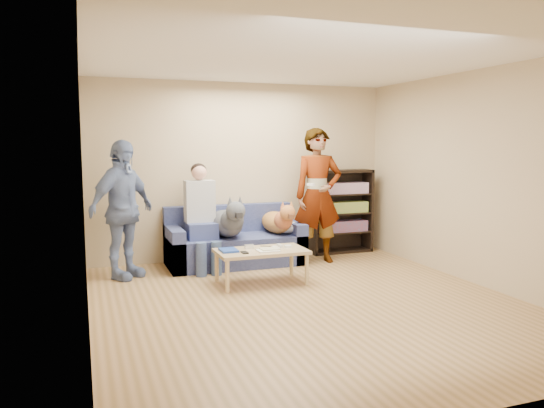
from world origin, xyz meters
name	(u,v)px	position (x,y,z in m)	size (l,w,h in m)	color
ground	(310,304)	(0.00, 0.00, 0.00)	(5.00, 5.00, 0.00)	olive
ceiling	(312,57)	(0.00, 0.00, 2.60)	(5.00, 5.00, 0.00)	white
wall_back	(242,171)	(0.00, 2.50, 1.30)	(4.50, 4.50, 0.00)	tan
wall_front	(478,213)	(0.00, -2.50, 1.30)	(4.50, 4.50, 0.00)	tan
wall_left	(84,190)	(-2.25, 0.00, 1.30)	(5.00, 5.00, 0.00)	tan
wall_right	(483,178)	(2.25, 0.00, 1.30)	(5.00, 5.00, 0.00)	tan
blanket	(286,227)	(0.49, 1.95, 0.51)	(0.47, 0.40, 0.16)	#BAB9BF
person_standing_right	(318,196)	(0.92, 1.81, 0.97)	(0.71, 0.46, 1.93)	gray
person_standing_left	(122,210)	(-1.80, 1.81, 0.88)	(1.03, 0.43, 1.76)	#7484BB
held_controller	(311,185)	(0.72, 1.61, 1.15)	(0.04, 0.13, 0.03)	white
notebook_blue	(229,250)	(-0.62, 1.01, 0.43)	(0.20, 0.26, 0.03)	#1B3B98
papers	(268,250)	(-0.17, 0.86, 0.43)	(0.26, 0.20, 0.01)	white
magazine	(270,249)	(-0.14, 0.88, 0.44)	(0.22, 0.17, 0.01)	#BAB495
camera_silver	(249,247)	(-0.34, 1.08, 0.45)	(0.11, 0.06, 0.05)	silver
controller_a	(280,246)	(0.06, 1.06, 0.43)	(0.04, 0.13, 0.03)	silver
controller_b	(288,246)	(0.14, 0.98, 0.43)	(0.09, 0.06, 0.03)	white
headphone_cup_a	(277,248)	(-0.02, 0.94, 0.43)	(0.07, 0.07, 0.02)	silver
headphone_cup_b	(275,247)	(-0.02, 1.02, 0.43)	(0.07, 0.07, 0.02)	white
pen_orange	(264,252)	(-0.24, 0.80, 0.42)	(0.01, 0.01, 0.14)	orange
pen_black	(266,246)	(-0.10, 1.14, 0.42)	(0.01, 0.01, 0.14)	black
wallet	(245,252)	(-0.47, 0.84, 0.43)	(0.07, 0.12, 0.01)	black
sofa	(234,244)	(-0.25, 2.10, 0.28)	(1.90, 0.85, 0.82)	#515B93
person_seated	(201,213)	(-0.75, 1.97, 0.77)	(0.40, 0.73, 1.47)	#3A4481
dog_gray	(228,221)	(-0.38, 1.93, 0.64)	(0.42, 1.25, 0.61)	#4F505A
dog_tan	(278,221)	(0.37, 1.96, 0.61)	(0.35, 1.14, 0.51)	#A87233
coffee_table	(261,253)	(-0.22, 0.96, 0.37)	(1.10, 0.60, 0.42)	tan
bookshelf	(340,209)	(1.55, 2.33, 0.68)	(1.00, 0.34, 1.30)	black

